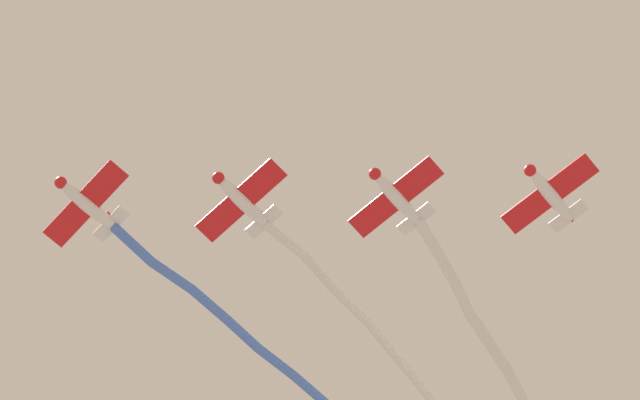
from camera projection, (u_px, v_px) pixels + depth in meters
name	position (u px, v px, depth m)	size (l,w,h in m)	color
airplane_lead	(86.00, 204.00, 80.25)	(5.30, 7.00, 1.73)	white
smoke_trail_lead	(273.00, 363.00, 86.13)	(29.92, 3.50, 3.67)	#4C75DB
airplane_left_wing	(241.00, 200.00, 80.44)	(5.24, 6.97, 1.73)	white
smoke_trail_left_wing	(368.00, 327.00, 84.57)	(21.07, 1.68, 2.54)	white
airplane_right_wing	(396.00, 197.00, 80.62)	(5.19, 6.94, 1.73)	white
smoke_trail_right_wing	(480.00, 328.00, 82.69)	(17.11, 2.61, 2.61)	white
airplane_slot	(550.00, 194.00, 80.81)	(5.18, 6.92, 1.73)	white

